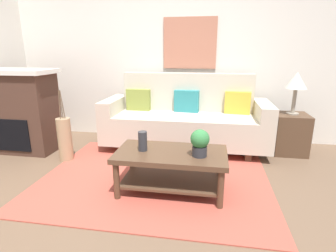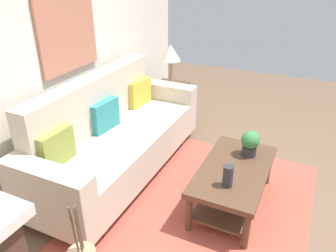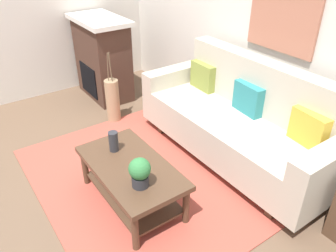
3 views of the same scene
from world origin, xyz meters
TOP-DOWN VIEW (x-y plane):
  - ground_plane at (0.00, 0.00)m, footprint 9.18×9.18m
  - wall_back at (0.00, 2.08)m, footprint 5.18×0.10m
  - wall_left at (-2.64, 0.52)m, footprint 0.10×5.03m
  - area_rug at (0.00, 0.50)m, footprint 2.52×1.99m
  - couch at (0.23, 1.55)m, footprint 2.33×0.84m
  - throw_pillow_olive at (-0.50, 1.67)m, footprint 0.36×0.13m
  - throw_pillow_teal at (0.23, 1.67)m, footprint 0.37×0.15m
  - throw_pillow_mustard at (0.97, 1.67)m, footprint 0.37×0.16m
  - coffee_table at (0.22, 0.24)m, footprint 1.10×0.60m
  - tabletop_vase at (-0.06, 0.23)m, footprint 0.09×0.09m
  - potted_plant_tabletop at (0.51, 0.17)m, footprint 0.18×0.18m
  - fireplace at (-2.04, 1.06)m, footprint 1.02×0.58m
  - floor_vase at (-1.26, 0.80)m, footprint 0.18×0.18m
  - floor_vase_branch_a at (-1.24, 0.80)m, footprint 0.04×0.03m
  - floor_vase_branch_b at (-1.27, 0.82)m, footprint 0.03×0.01m
  - floor_vase_branch_c at (-1.27, 0.79)m, footprint 0.02×0.03m
  - framed_painting at (0.23, 2.01)m, footprint 0.80×0.03m

SIDE VIEW (x-z plane):
  - ground_plane at x=0.00m, z-range 0.00..0.00m
  - area_rug at x=0.00m, z-range 0.00..0.01m
  - floor_vase at x=-1.26m, z-range 0.00..0.57m
  - coffee_table at x=0.22m, z-range 0.10..0.53m
  - couch at x=0.23m, z-range -0.11..0.97m
  - tabletop_vase at x=-0.06m, z-range 0.43..0.63m
  - potted_plant_tabletop at x=0.51m, z-range 0.44..0.70m
  - fireplace at x=-2.04m, z-range 0.01..1.17m
  - throw_pillow_olive at x=-0.50m, z-range 0.52..0.84m
  - throw_pillow_teal at x=0.23m, z-range 0.52..0.84m
  - throw_pillow_mustard at x=0.97m, z-range 0.52..0.84m
  - floor_vase_branch_a at x=-1.24m, z-range 0.57..0.93m
  - floor_vase_branch_b at x=-1.27m, z-range 0.57..0.93m
  - floor_vase_branch_c at x=-1.27m, z-range 0.57..0.93m
  - wall_back at x=0.00m, z-range 0.00..2.70m
  - wall_left at x=-2.64m, z-range 0.00..2.70m
  - framed_painting at x=0.23m, z-range 1.13..1.89m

